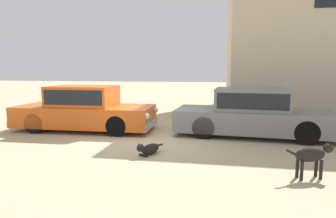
{
  "coord_description": "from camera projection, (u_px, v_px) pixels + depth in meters",
  "views": [
    {
      "loc": [
        2.26,
        -7.77,
        2.02
      ],
      "look_at": [
        0.83,
        0.2,
        0.9
      ],
      "focal_mm": 30.21,
      "sensor_mm": 36.0,
      "label": 1
    }
  ],
  "objects": [
    {
      "name": "stray_dog_tan",
      "position": [
        313.0,
        155.0,
        5.25
      ],
      "size": [
        0.95,
        0.38,
        0.69
      ],
      "rotation": [
        0.0,
        0.0,
        0.32
      ],
      "color": "black",
      "rests_on": "ground_plane"
    },
    {
      "name": "parked_sedan_nearest",
      "position": [
        85.0,
        108.0,
        9.54
      ],
      "size": [
        4.74,
        1.82,
        1.49
      ],
      "rotation": [
        0.0,
        0.0,
        0.02
      ],
      "color": "#D15619",
      "rests_on": "ground_plane"
    },
    {
      "name": "parked_sedan_second",
      "position": [
        252.0,
        113.0,
        8.68
      ],
      "size": [
        4.91,
        2.09,
        1.46
      ],
      "rotation": [
        0.0,
        0.0,
        -0.08
      ],
      "color": "slate",
      "rests_on": "ground_plane"
    },
    {
      "name": "ground_plane",
      "position": [
        139.0,
        140.0,
        8.25
      ],
      "size": [
        80.0,
        80.0,
        0.0
      ],
      "primitive_type": "plane",
      "color": "tan"
    },
    {
      "name": "stray_dog_spotted",
      "position": [
        149.0,
        149.0,
        6.79
      ],
      "size": [
        0.51,
        0.9,
        0.35
      ],
      "rotation": [
        0.0,
        0.0,
        4.25
      ],
      "color": "black",
      "rests_on": "ground_plane"
    }
  ]
}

